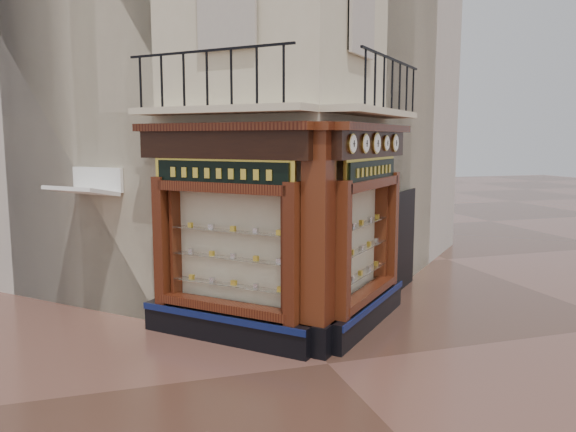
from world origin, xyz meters
name	(u,v)px	position (x,y,z in m)	size (l,w,h in m)	color
ground	(328,364)	(0.00, 0.00, 0.00)	(80.00, 80.00, 0.00)	#472B21
main_building	(242,48)	(0.00, 6.16, 6.00)	(8.00, 8.00, 12.00)	beige
neighbour_left	(138,76)	(-2.47, 8.63, 5.50)	(8.00, 8.00, 11.00)	#B4A89D
neighbour_right	(302,81)	(2.47, 8.63, 5.50)	(8.00, 8.00, 11.00)	#B4A89D
shopfront_left	(224,235)	(-1.41, 1.57, 1.98)	(2.86, 2.86, 3.98)	black
shopfront_right	(367,228)	(1.41, 1.57, 1.98)	(2.86, 2.86, 3.98)	black
corner_pilaster	(318,243)	(0.00, 0.50, 1.95)	(0.85, 0.85, 3.98)	black
balcony	(300,110)	(0.00, 1.49, 4.22)	(5.94, 2.97, 1.03)	beige
clock_a	(352,144)	(0.59, 0.49, 3.62)	(0.28, 0.28, 0.34)	gold
clock_b	(365,143)	(1.05, 0.94, 3.62)	(0.29, 0.29, 0.35)	gold
clock_c	(376,143)	(1.48, 1.37, 3.62)	(0.32, 0.32, 0.40)	gold
clock_d	(386,143)	(1.90, 1.79, 3.62)	(0.25, 0.25, 0.31)	gold
clock_e	(395,143)	(2.32, 2.21, 3.62)	(0.29, 0.29, 0.37)	gold
awning	(88,319)	(-3.91, 3.70, 0.00)	(1.35, 0.81, 0.08)	white
signboard_left	(221,173)	(-1.46, 1.51, 3.10)	(2.12, 2.12, 0.57)	yellow
signboard_right	(372,171)	(1.46, 1.51, 3.10)	(1.94, 1.94, 0.52)	yellow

